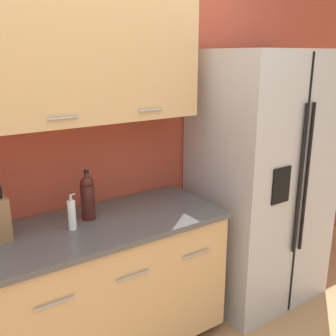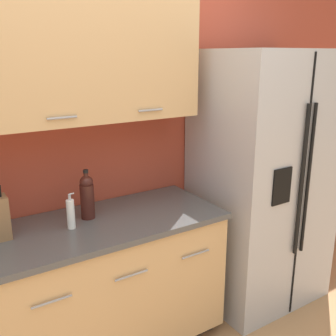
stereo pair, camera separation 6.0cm
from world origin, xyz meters
TOP-DOWN VIEW (x-y plane):
  - wall_back at (-0.06, 1.32)m, footprint 10.00×0.39m
  - counter_unit at (-0.20, 1.03)m, footprint 1.84×0.64m
  - refrigerator at (1.27, 0.98)m, footprint 0.92×0.75m
  - wine_bottle at (-0.06, 1.11)m, footprint 0.08×0.08m
  - soap_dispenser at (-0.19, 1.02)m, footprint 0.05×0.04m

SIDE VIEW (x-z plane):
  - counter_unit at x=-0.20m, z-range 0.01..0.91m
  - refrigerator at x=1.27m, z-range 0.00..1.88m
  - soap_dispenser at x=-0.19m, z-range 0.89..1.09m
  - wine_bottle at x=-0.06m, z-range 0.89..1.19m
  - wall_back at x=-0.06m, z-range 0.18..2.78m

